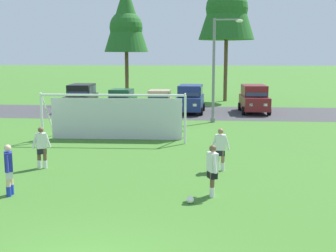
# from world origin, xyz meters

# --- Properties ---
(ground_plane) EXTENTS (400.00, 400.00, 0.00)m
(ground_plane) POSITION_xyz_m (0.00, 15.00, 0.00)
(ground_plane) COLOR #3D7028
(parking_lot_strip) EXTENTS (52.00, 8.40, 0.01)m
(parking_lot_strip) POSITION_xyz_m (0.00, 25.97, 0.00)
(parking_lot_strip) COLOR #3D3D3F
(parking_lot_strip) RESTS_ON ground
(soccer_ball) EXTENTS (0.22, 0.22, 0.22)m
(soccer_ball) POSITION_xyz_m (2.10, 4.69, 0.11)
(soccer_ball) COLOR white
(soccer_ball) RESTS_ON ground
(soccer_goal) EXTENTS (7.47, 2.12, 2.57)m
(soccer_goal) POSITION_xyz_m (-2.14, 14.32, 1.29)
(soccer_goal) COLOR white
(soccer_goal) RESTS_ON ground
(player_midfield_center) EXTENTS (0.73, 0.25, 1.64)m
(player_midfield_center) POSITION_xyz_m (3.12, 8.60, 0.82)
(player_midfield_center) COLOR #936B4C
(player_midfield_center) RESTS_ON ground
(player_defender_far) EXTENTS (0.38, 0.73, 1.64)m
(player_defender_far) POSITION_xyz_m (2.76, 5.43, 0.82)
(player_defender_far) COLOR brown
(player_defender_far) RESTS_ON ground
(player_winger_left) EXTENTS (0.71, 0.40, 1.64)m
(player_winger_left) POSITION_xyz_m (-3.85, 8.33, 0.82)
(player_winger_left) COLOR brown
(player_winger_left) RESTS_ON ground
(player_winger_right) EXTENTS (0.38, 0.73, 1.64)m
(player_winger_right) POSITION_xyz_m (-3.61, 4.96, 0.82)
(player_winger_right) COLOR beige
(player_winger_right) RESTS_ON ground
(parked_car_slot_far_left) EXTENTS (2.35, 4.71, 2.16)m
(parked_car_slot_far_left) POSITION_xyz_m (-7.37, 26.17, 1.11)
(parked_car_slot_far_left) COLOR black
(parked_car_slot_far_left) RESTS_ON ground
(parked_car_slot_left) EXTENTS (2.21, 4.29, 1.72)m
(parked_car_slot_left) POSITION_xyz_m (-4.30, 27.03, 0.88)
(parked_car_slot_left) COLOR #194C2D
(parked_car_slot_left) RESTS_ON ground
(parked_car_slot_center_left) EXTENTS (2.04, 4.20, 1.72)m
(parked_car_slot_center_left) POSITION_xyz_m (-1.08, 26.29, 0.88)
(parked_car_slot_center_left) COLOR tan
(parked_car_slot_center_left) RESTS_ON ground
(parked_car_slot_center) EXTENTS (2.32, 4.69, 2.16)m
(parked_car_slot_center) POSITION_xyz_m (1.40, 25.87, 1.11)
(parked_car_slot_center) COLOR navy
(parked_car_slot_center) RESTS_ON ground
(parked_car_slot_center_right) EXTENTS (2.22, 4.64, 2.16)m
(parked_car_slot_center_right) POSITION_xyz_m (6.37, 26.36, 1.11)
(parked_car_slot_center_right) COLOR maroon
(parked_car_slot_center_right) RESTS_ON ground
(tree_left_edge) EXTENTS (4.34, 4.34, 11.57)m
(tree_left_edge) POSITION_xyz_m (-5.25, 35.01, 7.95)
(tree_left_edge) COLOR brown
(tree_left_edge) RESTS_ON ground
(street_lamp) EXTENTS (2.00, 0.32, 6.80)m
(street_lamp) POSITION_xyz_m (3.26, 21.02, 3.54)
(street_lamp) COLOR slate
(street_lamp) RESTS_ON ground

